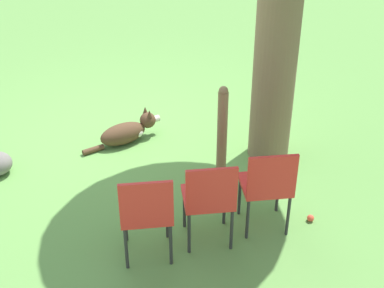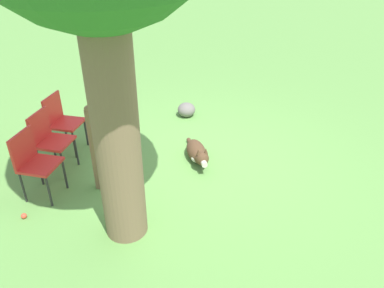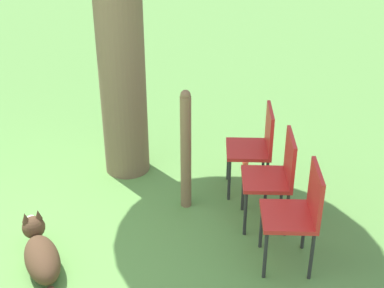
{
  "view_description": "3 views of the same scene",
  "coord_description": "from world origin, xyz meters",
  "px_view_note": "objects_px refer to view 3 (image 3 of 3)",
  "views": [
    {
      "loc": [
        5.65,
        -0.85,
        3.3
      ],
      "look_at": [
        1.4,
        0.3,
        0.67
      ],
      "focal_mm": 50.0,
      "sensor_mm": 36.0,
      "label": 1
    },
    {
      "loc": [
        -0.29,
        4.54,
        3.03
      ],
      "look_at": [
        0.13,
        -0.07,
        0.33
      ],
      "focal_mm": 35.0,
      "sensor_mm": 36.0,
      "label": 2
    },
    {
      "loc": [
        0.94,
        -3.66,
        2.94
      ],
      "look_at": [
        1.36,
        0.58,
        0.69
      ],
      "focal_mm": 50.0,
      "sensor_mm": 36.0,
      "label": 3
    }
  ],
  "objects_px": {
    "red_chair_1": "(275,173)",
    "red_chair_2": "(257,144)",
    "fence_post": "(186,150)",
    "dog": "(41,253)",
    "red_chair_0": "(299,210)",
    "tennis_ball": "(245,163)"
  },
  "relations": [
    {
      "from": "red_chair_1",
      "to": "red_chair_2",
      "type": "distance_m",
      "value": 0.57
    },
    {
      "from": "fence_post",
      "to": "red_chair_2",
      "type": "height_order",
      "value": "fence_post"
    },
    {
      "from": "dog",
      "to": "fence_post",
      "type": "height_order",
      "value": "fence_post"
    },
    {
      "from": "dog",
      "to": "red_chair_0",
      "type": "bearing_deg",
      "value": -112.5
    },
    {
      "from": "fence_post",
      "to": "red_chair_1",
      "type": "relative_size",
      "value": 1.35
    },
    {
      "from": "red_chair_0",
      "to": "red_chair_1",
      "type": "height_order",
      "value": "same"
    },
    {
      "from": "dog",
      "to": "fence_post",
      "type": "xyz_separation_m",
      "value": [
        1.25,
        0.77,
        0.47
      ]
    },
    {
      "from": "tennis_ball",
      "to": "red_chair_1",
      "type": "bearing_deg",
      "value": -87.54
    },
    {
      "from": "red_chair_0",
      "to": "red_chair_2",
      "type": "height_order",
      "value": "same"
    },
    {
      "from": "red_chair_1",
      "to": "red_chair_2",
      "type": "height_order",
      "value": "same"
    },
    {
      "from": "fence_post",
      "to": "red_chair_0",
      "type": "xyz_separation_m",
      "value": [
        0.81,
        -0.92,
        -0.08
      ]
    },
    {
      "from": "red_chair_0",
      "to": "red_chair_2",
      "type": "distance_m",
      "value": 1.13
    },
    {
      "from": "red_chair_2",
      "to": "red_chair_0",
      "type": "bearing_deg",
      "value": 102.88
    },
    {
      "from": "fence_post",
      "to": "red_chair_0",
      "type": "distance_m",
      "value": 1.23
    },
    {
      "from": "fence_post",
      "to": "red_chair_1",
      "type": "bearing_deg",
      "value": -25.17
    },
    {
      "from": "fence_post",
      "to": "tennis_ball",
      "type": "xyz_separation_m",
      "value": [
        0.71,
        0.69,
        -0.57
      ]
    },
    {
      "from": "red_chair_0",
      "to": "tennis_ball",
      "type": "relative_size",
      "value": 13.06
    },
    {
      "from": "dog",
      "to": "red_chair_2",
      "type": "distance_m",
      "value": 2.23
    },
    {
      "from": "fence_post",
      "to": "tennis_ball",
      "type": "relative_size",
      "value": 17.59
    },
    {
      "from": "fence_post",
      "to": "tennis_ball",
      "type": "bearing_deg",
      "value": 44.02
    },
    {
      "from": "red_chair_0",
      "to": "red_chair_1",
      "type": "xyz_separation_m",
      "value": [
        -0.05,
        0.57,
        0.0
      ]
    },
    {
      "from": "fence_post",
      "to": "red_chair_0",
      "type": "relative_size",
      "value": 1.35
    }
  ]
}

